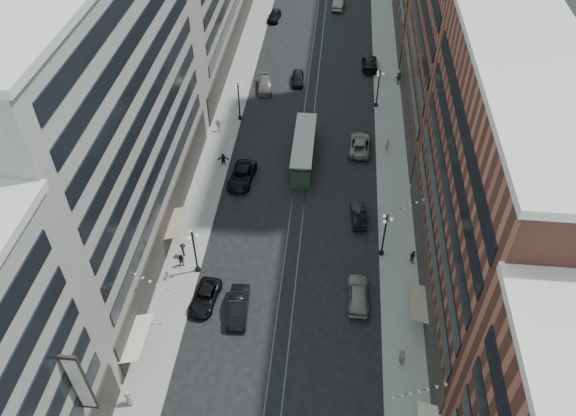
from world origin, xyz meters
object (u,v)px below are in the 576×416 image
at_px(pedestrian_5, 223,159).
at_px(car_7, 242,176).
at_px(car_13, 298,78).
at_px(pedestrian_7, 413,256).
at_px(car_8, 265,85).
at_px(car_11, 360,144).
at_px(car_10, 358,215).
at_px(pedestrian_1, 128,398).
at_px(car_14, 339,3).
at_px(lamppost_se_far, 384,234).
at_px(car_12, 370,63).
at_px(lamppost_sw_mid, 239,100).
at_px(car_4, 358,294).
at_px(pedestrian_6, 219,125).
at_px(pedestrian_9, 399,79).
at_px(streetcar, 304,150).
at_px(car_5, 238,307).
at_px(pedestrian_2, 181,261).
at_px(pedestrian_4, 402,357).
at_px(lamppost_sw_far, 195,250).
at_px(lamppost_se_mid, 378,87).
at_px(pedestrian_extra_0, 183,250).
at_px(pedestrian_8, 387,144).
at_px(car_2, 205,297).

bearing_deg(pedestrian_5, car_7, -54.80).
height_order(car_13, pedestrian_7, pedestrian_7).
relative_size(car_8, car_11, 0.90).
bearing_deg(car_8, car_10, -69.54).
xyz_separation_m(pedestrian_1, car_14, (14.71, 78.80, -0.14)).
distance_m(lamppost_se_far, pedestrian_1, 28.04).
height_order(car_12, pedestrian_5, pedestrian_5).
relative_size(pedestrian_5, pedestrian_7, 1.04).
bearing_deg(pedestrian_5, lamppost_sw_mid, 77.78).
bearing_deg(car_4, pedestrian_6, -55.85).
relative_size(pedestrian_1, car_8, 0.34).
height_order(lamppost_se_far, pedestrian_9, lamppost_se_far).
bearing_deg(streetcar, car_8, 113.01).
relative_size(car_12, car_14, 1.06).
bearing_deg(pedestrian_7, car_10, 2.57).
xyz_separation_m(car_5, pedestrian_1, (-7.41, -9.96, 0.18)).
relative_size(pedestrian_2, pedestrian_4, 0.81).
bearing_deg(pedestrian_4, car_8, 1.59).
height_order(lamppost_sw_far, lamppost_se_mid, same).
distance_m(lamppost_se_mid, pedestrian_4, 40.78).
relative_size(pedestrian_4, pedestrian_5, 1.22).
distance_m(pedestrian_6, pedestrian_extra_0, 22.13).
xyz_separation_m(car_7, pedestrian_5, (-2.71, 2.73, 0.15)).
height_order(car_8, pedestrian_8, pedestrian_8).
bearing_deg(pedestrian_9, pedestrian_7, -101.78).
distance_m(lamppost_sw_far, car_4, 16.29).
bearing_deg(car_11, pedestrian_2, 54.56).
bearing_deg(car_4, lamppost_sw_mid, -62.14).
bearing_deg(car_2, lamppost_se_mid, 71.76).
bearing_deg(car_13, car_10, -76.69).
bearing_deg(lamppost_sw_far, car_11, 53.62).
bearing_deg(pedestrian_8, lamppost_sw_far, 27.27).
distance_m(car_5, pedestrian_7, 18.32).
bearing_deg(pedestrian_4, car_13, -4.53).
xyz_separation_m(lamppost_sw_far, streetcar, (9.20, 19.13, -1.66)).
relative_size(car_2, car_7, 0.84).
relative_size(pedestrian_6, pedestrian_7, 1.15).
xyz_separation_m(car_4, pedestrian_4, (3.73, -6.63, 0.24)).
bearing_deg(car_14, car_8, 76.23).
distance_m(pedestrian_8, pedestrian_extra_0, 29.16).
distance_m(car_10, pedestrian_5, 18.32).
bearing_deg(pedestrian_7, lamppost_sw_mid, 1.45).
bearing_deg(pedestrian_9, car_13, 171.25).
distance_m(car_2, pedestrian_1, 11.57).
relative_size(car_11, car_12, 1.03).
bearing_deg(pedestrian_2, lamppost_sw_mid, 91.66).
relative_size(lamppost_sw_mid, car_13, 1.28).
bearing_deg(lamppost_se_far, car_8, 117.19).
bearing_deg(car_11, lamppost_sw_far, 57.87).
height_order(streetcar, pedestrian_2, streetcar).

